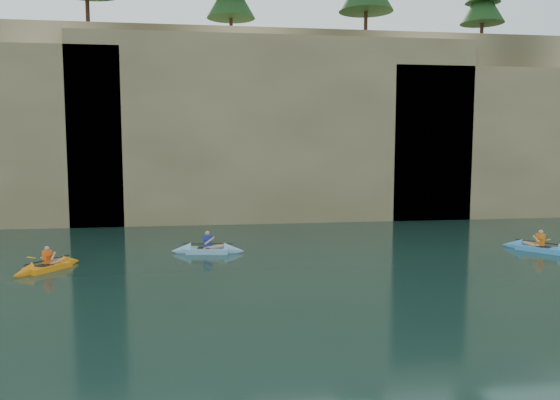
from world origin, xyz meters
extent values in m
plane|color=black|center=(0.00, 0.00, 0.00)|extent=(160.00, 160.00, 0.00)
cube|color=tan|center=(0.00, 30.00, 6.00)|extent=(70.00, 16.00, 12.00)
cube|color=#98855C|center=(2.00, 22.60, 5.70)|extent=(24.00, 2.40, 11.40)
cube|color=black|center=(-4.00, 21.95, 1.60)|extent=(3.50, 1.00, 3.20)
cube|color=black|center=(10.00, 21.95, 2.25)|extent=(5.00, 1.00, 4.50)
cube|color=orange|center=(-8.40, 10.91, 0.13)|extent=(1.94, 2.31, 0.25)
cone|color=orange|center=(-7.76, 11.80, 0.13)|extent=(1.04, 1.07, 0.69)
cone|color=orange|center=(-9.04, 10.02, 0.13)|extent=(1.04, 1.07, 0.69)
cube|color=black|center=(-8.49, 10.79, 0.22)|extent=(0.67, 0.70, 0.04)
cube|color=#F25814|center=(-8.40, 10.91, 0.49)|extent=(0.35, 0.37, 0.46)
sphere|color=tan|center=(-8.40, 10.91, 0.83)|extent=(0.19, 0.19, 0.19)
cylinder|color=black|center=(-8.40, 10.91, 0.39)|extent=(1.23, 1.68, 0.04)
cube|color=#EEAB14|center=(-9.15, 11.45, 0.39)|extent=(0.39, 0.31, 0.02)
cube|color=#EEAB14|center=(-7.65, 10.37, 0.39)|extent=(0.39, 0.31, 0.02)
cube|color=#85BBE0|center=(-2.38, 13.25, 0.13)|extent=(2.55, 1.10, 0.27)
cone|color=#85BBE0|center=(-1.22, 13.09, 0.13)|extent=(0.97, 0.85, 0.74)
cone|color=#85BBE0|center=(-3.53, 13.41, 0.13)|extent=(0.97, 0.85, 0.74)
cube|color=black|center=(-2.52, 13.27, 0.24)|extent=(0.61, 0.53, 0.04)
cube|color=#1C2F9A|center=(-2.38, 13.25, 0.53)|extent=(0.36, 0.26, 0.49)
sphere|color=tan|center=(-2.38, 13.25, 0.88)|extent=(0.21, 0.21, 0.21)
cylinder|color=black|center=(-2.38, 13.25, 0.41)|extent=(2.16, 0.34, 0.04)
cube|color=#EEAB14|center=(-2.24, 14.23, 0.41)|extent=(0.14, 0.43, 0.02)
cube|color=#EEAB14|center=(-2.51, 12.27, 0.41)|extent=(0.14, 0.43, 0.02)
cube|color=#4298E2|center=(12.21, 11.53, 0.13)|extent=(2.17, 2.56, 0.27)
cone|color=#4298E2|center=(11.48, 12.52, 0.13)|extent=(1.14, 1.18, 0.73)
cube|color=black|center=(12.30, 11.41, 0.24)|extent=(0.69, 0.71, 0.04)
cube|color=orange|center=(12.21, 11.53, 0.52)|extent=(0.37, 0.39, 0.49)
sphere|color=tan|center=(12.21, 11.53, 0.87)|extent=(0.20, 0.20, 0.20)
cylinder|color=black|center=(12.21, 11.53, 0.41)|extent=(1.31, 1.76, 0.04)
cube|color=#EEAB14|center=(11.42, 10.95, 0.41)|extent=(0.39, 0.31, 0.02)
cube|color=#EEAB14|center=(13.00, 12.11, 0.41)|extent=(0.39, 0.31, 0.02)
camera|label=1|loc=(-2.58, -10.36, 4.82)|focal=35.00mm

